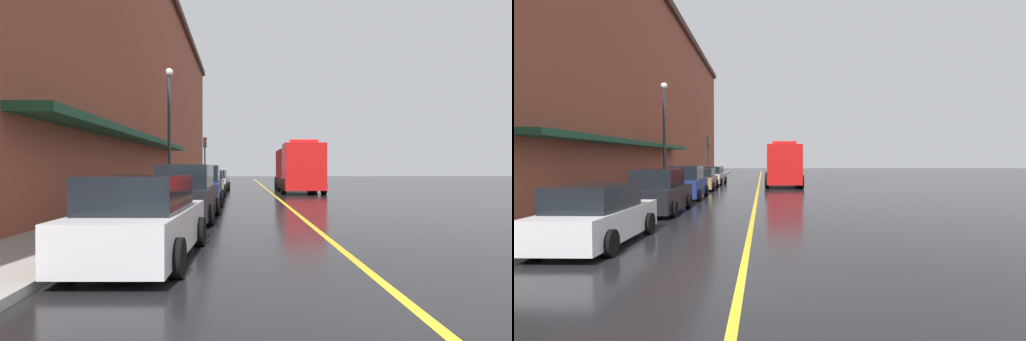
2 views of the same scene
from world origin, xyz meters
TOP-DOWN VIEW (x-y plane):
  - ground_plane at (0.00, 25.00)m, footprint 112.00×112.00m
  - sidewalk_left at (-6.20, 25.00)m, footprint 2.40×70.00m
  - lane_center_stripe at (0.00, 25.00)m, footprint 0.16×70.00m
  - brick_building_left at (-12.74, 24.00)m, footprint 11.85×64.00m
  - parked_car_0 at (-3.97, 3.24)m, footprint 2.12×4.53m
  - parked_car_1 at (-3.88, 9.29)m, footprint 2.04×4.51m
  - parked_car_2 at (-3.90, 15.16)m, footprint 2.06×4.67m
  - parked_car_3 at (-3.99, 21.65)m, footprint 2.08×4.88m
  - parked_car_4 at (-4.01, 27.00)m, footprint 2.24×4.42m
  - fire_truck at (2.01, 25.69)m, footprint 3.02×8.66m
  - parking_meter_0 at (-5.35, 15.60)m, footprint 0.14×0.18m
  - parking_meter_1 at (-5.35, 17.82)m, footprint 0.14×0.18m
  - parking_meter_2 at (-5.35, 12.76)m, footprint 0.14×0.18m
  - street_lamp_left at (-5.95, 18.49)m, footprint 0.44×0.44m
  - traffic_light_near at (-5.29, 33.95)m, footprint 0.38×0.36m

SIDE VIEW (x-z plane):
  - ground_plane at x=0.00m, z-range 0.00..0.00m
  - lane_center_stripe at x=0.00m, z-range 0.00..0.01m
  - sidewalk_left at x=-6.20m, z-range 0.00..0.15m
  - parked_car_3 at x=-3.99m, z-range -0.04..1.49m
  - parked_car_4 at x=-4.01m, z-range -0.04..1.51m
  - parked_car_0 at x=-3.97m, z-range -0.04..1.54m
  - parked_car_1 at x=-3.88m, z-range -0.06..1.76m
  - parked_car_2 at x=-3.90m, z-range -0.06..1.77m
  - parking_meter_0 at x=-5.35m, z-range 0.39..1.72m
  - parking_meter_1 at x=-5.35m, z-range 0.39..1.72m
  - parking_meter_2 at x=-5.35m, z-range 0.39..1.72m
  - fire_truck at x=2.01m, z-range -0.08..3.44m
  - traffic_light_near at x=-5.29m, z-range 1.01..5.31m
  - street_lamp_left at x=-5.95m, z-range 0.93..7.87m
  - brick_building_left at x=-12.74m, z-range 0.01..15.25m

